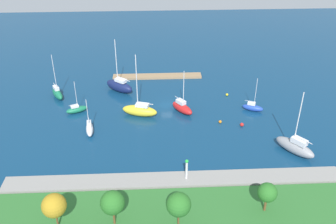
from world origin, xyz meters
name	(u,v)px	position (x,y,z in m)	size (l,w,h in m)	color
water	(167,105)	(0.00, 0.00, 0.00)	(160.00, 160.00, 0.00)	navy
pier_dock	(157,76)	(1.79, -15.19, 0.27)	(22.95, 2.74, 0.55)	#997A56
breakwater	(174,182)	(0.00, 26.69, 0.65)	(55.11, 3.61, 1.29)	gray
shoreline_park	(178,219)	(0.00, 34.72, 0.53)	(55.59, 11.97, 1.05)	#2D6B2D
harbor_beacon	(187,168)	(-1.94, 26.69, 3.45)	(0.56, 0.56, 3.73)	silver
park_tree_midwest	(113,203)	(9.05, 35.59, 4.97)	(3.41, 3.41, 5.64)	brown
park_tree_east	(54,206)	(16.90, 35.73, 4.94)	(3.39, 3.39, 5.60)	brown
park_tree_center	(179,205)	(0.10, 36.58, 5.15)	(3.42, 3.42, 5.82)	brown
park_tree_west	(267,193)	(-12.80, 34.10, 4.43)	(2.87, 2.87, 4.84)	brown
sailboat_green_lone_north	(77,109)	(19.78, 2.11, 0.77)	(4.91, 3.43, 7.37)	#19724C
sailboat_white_far_south	(90,129)	(15.89, 10.39, 0.94)	(2.10, 5.07, 7.67)	white
sailboat_blue_inner_mooring	(253,107)	(-18.75, 3.21, 0.81)	(4.80, 3.31, 7.83)	#2347B2
sailboat_gray_off_beacon	(295,146)	(-22.66, 18.96, 1.36)	(6.75, 7.66, 12.33)	gray
sailboat_navy_mid_basin	(119,86)	(11.07, -7.58, 1.50)	(7.69, 6.79, 12.96)	#141E4C
sailboat_yellow_along_channel	(140,110)	(5.98, 4.11, 1.30)	(8.04, 4.59, 13.89)	yellow
sailboat_red_west_end	(182,107)	(-3.21, 3.06, 1.11)	(5.24, 6.09, 9.86)	red
sailboat_green_lone_south	(57,93)	(25.37, -5.08, 1.13)	(4.13, 5.60, 10.74)	#19724C
mooring_buoy_yellow	(227,95)	(-14.46, -3.98, 0.30)	(0.61, 0.61, 0.61)	yellow
mooring_buoy_orange	(220,122)	(-10.76, 8.08, 0.32)	(0.63, 0.63, 0.63)	orange
mooring_buoy_red	(242,125)	(-15.02, 9.51, 0.38)	(0.77, 0.77, 0.77)	red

